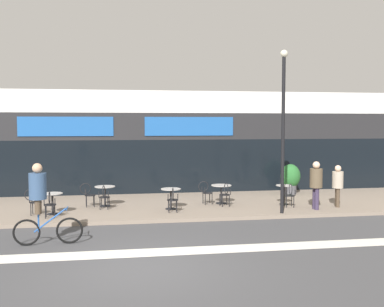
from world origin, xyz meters
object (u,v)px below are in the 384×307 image
(bistro_table_0, at_px, (52,199))
(lamp_post, at_px, (283,121))
(cafe_chair_4_near, at_px, (290,194))
(pedestrian_far_end, at_px, (316,181))
(pedestrian_near_end, at_px, (338,182))
(bistro_table_3, at_px, (221,190))
(cafe_chair_3_side, at_px, (206,191))
(cafe_chair_3_near, at_px, (225,193))
(cafe_chair_0_near, at_px, (50,203))
(cafe_chair_2_near, at_px, (173,198))
(cafe_chair_0_side, at_px, (33,200))
(planter_pot, at_px, (290,178))
(bistro_table_1, at_px, (105,192))
(cafe_chair_1_near, at_px, (104,195))
(bistro_table_4, at_px, (284,191))
(cafe_chair_1_side, at_px, (88,193))
(cyclist_0, at_px, (40,198))
(bistro_table_2, at_px, (171,194))

(bistro_table_0, bearing_deg, lamp_post, -7.72)
(cafe_chair_4_near, relative_size, pedestrian_far_end, 0.51)
(pedestrian_near_end, bearing_deg, bistro_table_3, -3.38)
(cafe_chair_4_near, bearing_deg, cafe_chair_3_side, 73.86)
(cafe_chair_3_near, height_order, pedestrian_far_end, pedestrian_far_end)
(cafe_chair_0_near, height_order, cafe_chair_2_near, same)
(bistro_table_0, height_order, cafe_chair_0_side, cafe_chair_0_side)
(pedestrian_near_end, bearing_deg, cafe_chair_4_near, 9.13)
(cafe_chair_3_near, bearing_deg, bistro_table_3, -6.24)
(cafe_chair_3_near, xyz_separation_m, planter_pot, (3.56, 2.48, 0.20))
(bistro_table_1, bearing_deg, cafe_chair_0_side, -152.27)
(cafe_chair_1_near, xyz_separation_m, lamp_post, (6.16, -1.69, 2.71))
(bistro_table_4, xyz_separation_m, cafe_chair_2_near, (-4.43, -0.88, -0.01))
(cafe_chair_0_near, height_order, pedestrian_far_end, pedestrian_far_end)
(bistro_table_0, bearing_deg, cafe_chair_0_near, -89.58)
(cafe_chair_0_near, bearing_deg, pedestrian_far_end, -93.28)
(cafe_chair_1_near, relative_size, cafe_chair_1_side, 1.00)
(cafe_chair_0_side, relative_size, pedestrian_near_end, 0.57)
(cafe_chair_4_near, xyz_separation_m, planter_pot, (1.22, 3.05, 0.20))
(bistro_table_0, relative_size, cafe_chair_3_side, 0.82)
(cafe_chair_1_near, xyz_separation_m, cafe_chair_3_side, (3.86, 0.46, 0.00))
(cafe_chair_4_near, distance_m, cyclist_0, 9.06)
(cafe_chair_4_near, bearing_deg, lamp_post, 151.08)
(bistro_table_1, distance_m, bistro_table_4, 6.86)
(cafe_chair_0_near, bearing_deg, bistro_table_3, -78.01)
(cafe_chair_0_side, distance_m, cafe_chair_4_near, 9.19)
(bistro_table_0, relative_size, lamp_post, 0.13)
(cafe_chair_3_near, bearing_deg, cafe_chair_1_side, 74.31)
(bistro_table_1, relative_size, cafe_chair_0_side, 0.85)
(bistro_table_1, distance_m, bistro_table_2, 2.59)
(bistro_table_2, xyz_separation_m, cafe_chair_0_near, (-4.13, -0.89, -0.03))
(planter_pot, bearing_deg, cafe_chair_4_near, -111.88)
(cafe_chair_1_near, relative_size, cafe_chair_3_near, 1.00)
(planter_pot, distance_m, cyclist_0, 11.58)
(cafe_chair_0_side, height_order, pedestrian_near_end, pedestrian_near_end)
(bistro_table_2, relative_size, cafe_chair_3_side, 0.84)
(cafe_chair_1_side, distance_m, cafe_chair_3_side, 4.48)
(bistro_table_4, relative_size, cafe_chair_0_side, 0.83)
(bistro_table_0, bearing_deg, cafe_chair_3_near, 4.27)
(cafe_chair_1_side, xyz_separation_m, pedestrian_far_end, (8.24, -1.83, 0.53))
(bistro_table_3, xyz_separation_m, cafe_chair_3_side, (-0.62, -0.01, -0.01))
(bistro_table_2, height_order, cyclist_0, cyclist_0)
(bistro_table_2, bearing_deg, lamp_post, -19.59)
(bistro_table_3, bearing_deg, cafe_chair_1_near, -174.05)
(bistro_table_3, distance_m, cafe_chair_0_near, 6.44)
(cafe_chair_1_near, height_order, cafe_chair_4_near, same)
(planter_pot, relative_size, cyclist_0, 0.60)
(cafe_chair_1_side, bearing_deg, pedestrian_near_end, -16.86)
(cafe_chair_4_near, height_order, pedestrian_far_end, pedestrian_far_end)
(cafe_chair_3_side, bearing_deg, bistro_table_3, -7.16)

